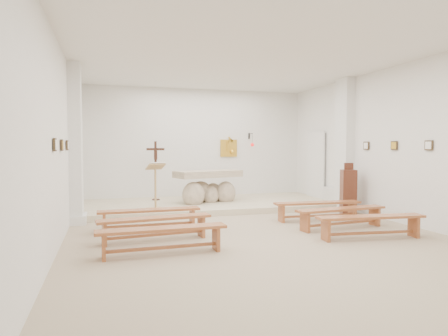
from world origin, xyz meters
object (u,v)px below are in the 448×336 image
object	(u,v)px
crucifix_stand	(156,166)
bench_right_third	(371,221)
bench_left_second	(155,223)
donation_pedestal	(348,191)
bench_left_third	(162,234)
lectern	(156,186)
bench_right_second	(341,213)
bench_right_front	(318,206)
bench_left_front	(149,214)
altar	(208,189)

from	to	relation	value
crucifix_stand	bench_right_third	distance (m)	6.38
crucifix_stand	bench_left_second	size ratio (longest dim) A/B	0.83
donation_pedestal	bench_left_third	size ratio (longest dim) A/B	0.63
bench_left_third	lectern	bearing A→B (deg)	83.13
crucifix_stand	bench_left_second	bearing A→B (deg)	-94.50
crucifix_stand	bench_right_second	distance (m)	5.58
donation_pedestal	bench_right_front	distance (m)	1.35
bench_left_front	lectern	bearing A→B (deg)	78.64
donation_pedestal	bench_right_second	distance (m)	1.96
bench_right_third	bench_right_front	bearing A→B (deg)	96.16
crucifix_stand	bench_left_second	world-z (taller)	crucifix_stand
altar	crucifix_stand	xyz separation A→B (m)	(-1.33, 0.86, 0.61)
lectern	bench_left_third	xyz separation A→B (m)	(-0.33, -3.62, -0.41)
bench_right_front	bench_left_second	bearing A→B (deg)	-162.13
bench_left_second	altar	bearing A→B (deg)	56.16
altar	bench_right_third	distance (m)	4.96
bench_right_second	donation_pedestal	bearing A→B (deg)	46.61
lectern	donation_pedestal	distance (m)	4.81
bench_left_second	bench_right_third	world-z (taller)	same
altar	donation_pedestal	size ratio (longest dim) A/B	1.55
crucifix_stand	bench_right_front	distance (m)	4.85
lectern	bench_left_second	xyz separation A→B (m)	(-0.33, -2.66, -0.41)
bench_right_second	bench_left_third	bearing A→B (deg)	-171.52
lectern	crucifix_stand	distance (m)	1.85
altar	bench_right_front	world-z (taller)	altar
crucifix_stand	bench_right_second	world-z (taller)	crucifix_stand
lectern	crucifix_stand	size ratio (longest dim) A/B	0.69
bench_left_third	bench_right_third	xyz separation A→B (m)	(3.81, 0.00, 0.00)
bench_left_front	bench_left_second	xyz separation A→B (m)	(0.00, -0.96, 0.00)
bench_right_third	donation_pedestal	bearing A→B (deg)	70.66
bench_left_front	bench_left_third	size ratio (longest dim) A/B	1.00
lectern	bench_right_third	world-z (taller)	lectern
altar	bench_right_second	world-z (taller)	altar
donation_pedestal	crucifix_stand	bearing A→B (deg)	164.85
altar	donation_pedestal	xyz separation A→B (m)	(3.14, -2.05, 0.05)
bench_right_front	bench_left_second	size ratio (longest dim) A/B	1.00
donation_pedestal	bench_left_front	size ratio (longest dim) A/B	0.63
lectern	bench_left_third	bearing A→B (deg)	-109.89
lectern	crucifix_stand	xyz separation A→B (m)	(0.21, 1.79, 0.41)
donation_pedestal	bench_right_third	bearing A→B (deg)	-97.57
lectern	bench_right_front	size ratio (longest dim) A/B	0.57
bench_right_second	bench_left_third	world-z (taller)	same
crucifix_stand	bench_left_second	xyz separation A→B (m)	(-0.54, -4.45, -0.81)
donation_pedestal	bench_right_third	size ratio (longest dim) A/B	0.63
donation_pedestal	bench_left_third	world-z (taller)	donation_pedestal
bench_right_front	crucifix_stand	bearing A→B (deg)	136.91
bench_left_front	bench_right_front	world-z (taller)	same
lectern	bench_right_front	xyz separation A→B (m)	(3.49, -1.70, -0.41)
bench_left_second	bench_right_front	bearing A→B (deg)	7.80
crucifix_stand	bench_right_second	xyz separation A→B (m)	(3.27, -4.45, -0.81)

